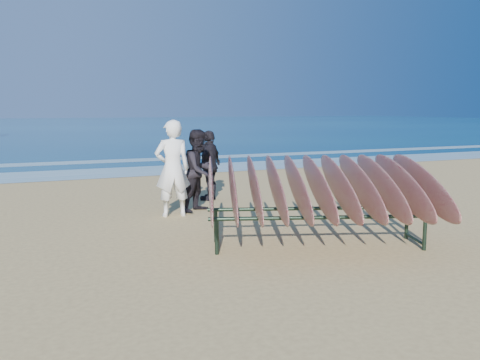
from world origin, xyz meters
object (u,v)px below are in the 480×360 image
(surfboard_rack, at_px, (318,187))
(person_dark_b, at_px, (210,165))
(person_dark_a, at_px, (199,171))
(person_white, at_px, (173,168))

(surfboard_rack, bearing_deg, person_dark_b, 111.25)
(person_dark_a, xyz_separation_m, person_dark_b, (0.61, 1.08, -0.04))
(person_white, relative_size, person_dark_a, 1.12)
(person_white, bearing_deg, person_dark_a, -151.53)
(surfboard_rack, xyz_separation_m, person_dark_a, (-0.76, 3.12, -0.08))
(person_white, bearing_deg, surfboard_rack, 120.92)
(surfboard_rack, height_order, person_white, person_white)
(person_dark_a, height_order, person_dark_b, person_dark_a)
(person_dark_a, bearing_deg, person_white, 166.99)
(person_dark_a, relative_size, person_dark_b, 1.05)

